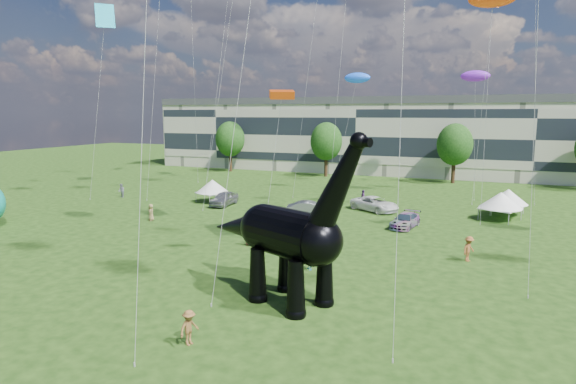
% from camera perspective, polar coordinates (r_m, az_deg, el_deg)
% --- Properties ---
extents(ground, '(220.00, 220.00, 0.00)m').
position_cam_1_polar(ground, '(27.79, -6.62, -12.75)').
color(ground, '#16330C').
rests_on(ground, ground).
extents(terrace_row, '(78.00, 11.00, 12.00)m').
position_cam_1_polar(terrace_row, '(87.00, 8.94, 6.34)').
color(terrace_row, beige).
rests_on(terrace_row, ground).
extents(tree_far_left, '(5.20, 5.20, 9.44)m').
position_cam_1_polar(tree_far_left, '(86.76, -6.89, 6.57)').
color(tree_far_left, '#382314').
rests_on(tree_far_left, ground).
extents(tree_mid_left, '(5.20, 5.20, 9.44)m').
position_cam_1_polar(tree_mid_left, '(79.45, 4.55, 6.36)').
color(tree_mid_left, '#382314').
rests_on(tree_mid_left, ground).
extents(tree_mid_right, '(5.20, 5.20, 9.44)m').
position_cam_1_polar(tree_mid_right, '(75.64, 19.17, 5.72)').
color(tree_mid_right, '#382314').
rests_on(tree_mid_right, ground).
extents(dinosaur_sculpture, '(11.83, 6.43, 9.95)m').
position_cam_1_polar(dinosaur_sculpture, '(26.65, -0.48, -5.14)').
color(dinosaur_sculpture, black).
rests_on(dinosaur_sculpture, ground).
extents(car_silver, '(2.16, 4.78, 1.59)m').
position_cam_1_polar(car_silver, '(55.16, -7.59, -0.77)').
color(car_silver, '#A4A5A9').
rests_on(car_silver, ground).
extents(car_grey, '(5.08, 2.95, 1.58)m').
position_cam_1_polar(car_grey, '(48.75, 2.69, -2.04)').
color(car_grey, slate).
rests_on(car_grey, ground).
extents(car_white, '(6.05, 4.96, 1.53)m').
position_cam_1_polar(car_white, '(52.43, 10.24, -1.40)').
color(car_white, white).
rests_on(car_white, ground).
extents(car_dark, '(2.52, 4.78, 1.32)m').
position_cam_1_polar(car_dark, '(45.54, 13.73, -3.29)').
color(car_dark, '#595960').
rests_on(car_dark, ground).
extents(gazebo_near, '(4.34, 4.34, 2.71)m').
position_cam_1_polar(gazebo_near, '(54.36, 24.63, -0.52)').
color(gazebo_near, white).
rests_on(gazebo_near, ground).
extents(gazebo_far, '(5.29, 5.29, 2.79)m').
position_cam_1_polar(gazebo_far, '(51.41, 23.90, -0.92)').
color(gazebo_far, white).
rests_on(gazebo_far, ground).
extents(gazebo_left, '(5.04, 5.04, 2.67)m').
position_cam_1_polar(gazebo_left, '(57.34, -8.94, 0.68)').
color(gazebo_left, silver).
rests_on(gazebo_left, ground).
extents(visitors, '(54.93, 37.11, 1.84)m').
position_cam_1_polar(visitors, '(40.64, 0.80, -4.25)').
color(visitors, '#975429').
rests_on(visitors, ground).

